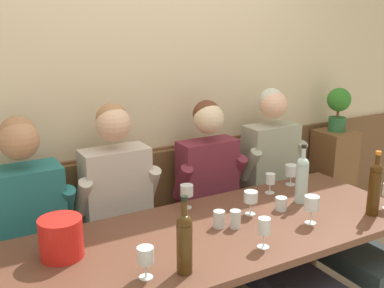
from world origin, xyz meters
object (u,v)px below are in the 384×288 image
at_px(wine_bottle_clear_water, 185,241).
at_px(wine_glass_right_end, 251,198).
at_px(potted_plant, 338,106).
at_px(wine_glass_mid_left, 291,171).
at_px(person_left_seat, 41,258).
at_px(water_tumbler_center, 219,219).
at_px(wine_bottle_green_tall, 302,178).
at_px(water_tumbler_right, 235,219).
at_px(wine_glass_center_rear, 264,227).
at_px(person_right_seat, 238,218).
at_px(wine_bottle_amber_mid, 375,187).
at_px(wine_glass_mid_right, 187,191).
at_px(dining_table, 219,243).
at_px(ice_bucket, 61,238).
at_px(wall_bench, 164,253).
at_px(person_center_right_seat, 140,237).
at_px(wine_glass_center_front, 145,257).
at_px(wine_glass_near_bucket, 270,180).
at_px(person_center_left_seat, 302,198).
at_px(wine_glass_by_bottle, 312,204).
at_px(water_tumbler_left, 281,204).

height_order(wine_bottle_clear_water, wine_glass_right_end, wine_bottle_clear_water).
bearing_deg(potted_plant, wine_glass_mid_left, -154.65).
distance_m(person_left_seat, water_tumbler_center, 0.93).
xyz_separation_m(wine_bottle_green_tall, water_tumbler_right, (-0.54, -0.09, -0.10)).
distance_m(wine_glass_mid_left, wine_glass_center_rear, 0.92).
xyz_separation_m(wine_glass_center_rear, potted_plant, (1.49, 0.97, 0.29)).
relative_size(person_right_seat, wine_glass_right_end, 9.45).
xyz_separation_m(wine_bottle_amber_mid, wine_glass_mid_right, (-0.86, 0.60, -0.06)).
relative_size(wine_glass_mid_left, water_tumbler_center, 1.49).
distance_m(dining_table, ice_bucket, 0.82).
distance_m(wine_bottle_green_tall, wine_glass_right_end, 0.37).
distance_m(ice_bucket, wine_bottle_clear_water, 0.59).
relative_size(wine_glass_mid_left, wine_glass_right_end, 0.99).
bearing_deg(wine_bottle_green_tall, wall_bench, 136.42).
bearing_deg(water_tumbler_right, wine_glass_mid_left, 27.05).
relative_size(person_center_right_seat, wine_glass_center_front, 9.32).
relative_size(wine_bottle_green_tall, wine_glass_center_rear, 2.34).
distance_m(ice_bucket, wine_glass_near_bucket, 1.36).
bearing_deg(wine_glass_right_end, dining_table, -162.67).
distance_m(person_center_right_seat, person_center_left_seat, 1.18).
relative_size(ice_bucket, wine_glass_by_bottle, 1.29).
bearing_deg(wine_glass_center_rear, potted_plant, 33.25).
height_order(person_left_seat, wine_glass_right_end, person_left_seat).
bearing_deg(water_tumbler_center, person_center_right_seat, 139.54).
xyz_separation_m(wall_bench, dining_table, (0.00, -0.68, 0.38)).
bearing_deg(dining_table, wine_glass_mid_left, 23.33).
bearing_deg(person_center_right_seat, person_right_seat, -1.88).
bearing_deg(dining_table, wine_glass_by_bottle, -20.55).
bearing_deg(water_tumbler_left, wine_bottle_green_tall, 10.90).
height_order(dining_table, ice_bucket, ice_bucket).
height_order(wine_bottle_clear_water, wine_glass_near_bucket, wine_bottle_clear_water).
bearing_deg(wine_bottle_amber_mid, wine_bottle_green_tall, 123.79).
height_order(wine_bottle_clear_water, wine_glass_mid_right, wine_bottle_clear_water).
relative_size(wine_glass_by_bottle, water_tumbler_left, 2.03).
height_order(person_left_seat, wine_glass_center_front, person_left_seat).
xyz_separation_m(ice_bucket, water_tumbler_center, (0.80, -0.10, -0.05)).
relative_size(wine_glass_mid_right, wine_glass_mid_left, 1.03).
xyz_separation_m(wine_glass_near_bucket, water_tumbler_left, (-0.11, -0.24, -0.05)).
bearing_deg(wine_bottle_green_tall, wine_glass_mid_left, 60.45).
bearing_deg(wine_glass_center_rear, wine_glass_by_bottle, 12.87).
relative_size(ice_bucket, wine_bottle_green_tall, 0.56).
bearing_deg(person_center_left_seat, wine_glass_center_front, -158.57).
bearing_deg(wine_bottle_amber_mid, wine_glass_near_bucket, 118.41).
xyz_separation_m(person_right_seat, wine_glass_right_end, (-0.07, -0.21, 0.22)).
height_order(person_right_seat, water_tumbler_right, person_right_seat).
bearing_deg(dining_table, wine_glass_center_rear, -73.05).
height_order(wall_bench, water_tumbler_left, wall_bench).
distance_m(ice_bucket, wine_glass_mid_right, 0.81).
relative_size(person_right_seat, person_center_left_seat, 0.97).
xyz_separation_m(wine_glass_right_end, water_tumbler_left, (0.19, -0.04, -0.06)).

